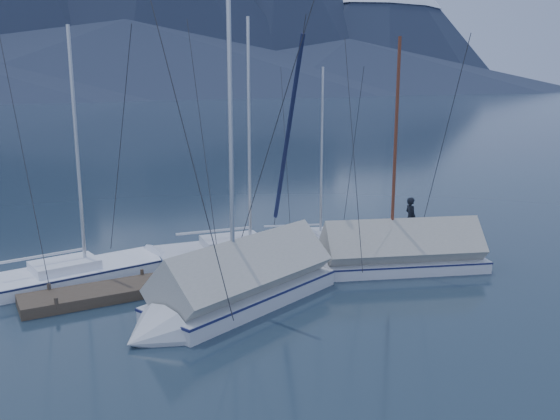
# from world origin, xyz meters

# --- Properties ---
(ground) EXTENTS (1000.00, 1000.00, 0.00)m
(ground) POSITION_xyz_m (0.00, 0.00, 0.00)
(ground) COLOR black
(ground) RESTS_ON ground
(dock) EXTENTS (18.00, 1.50, 0.54)m
(dock) POSITION_xyz_m (0.00, 2.00, 0.11)
(dock) COLOR #382D23
(dock) RESTS_ON ground
(mooring_posts) EXTENTS (15.12, 1.52, 0.35)m
(mooring_posts) POSITION_xyz_m (-0.50, 2.00, 0.35)
(mooring_posts) COLOR #382D23
(mooring_posts) RESTS_ON ground
(sailboat_open_left) EXTENTS (7.36, 3.24, 9.45)m
(sailboat_open_left) POSITION_xyz_m (-6.05, 4.39, 0.17)
(sailboat_open_left) COLOR white
(sailboat_open_left) RESTS_ON ground
(sailboat_open_mid) EXTENTS (7.79, 3.37, 10.03)m
(sailboat_open_mid) POSITION_xyz_m (0.29, 3.95, 0.18)
(sailboat_open_mid) COLOR silver
(sailboat_open_mid) RESTS_ON ground
(sailboat_open_right) EXTENTS (6.32, 3.78, 8.08)m
(sailboat_open_right) POSITION_xyz_m (3.36, 3.66, 0.14)
(sailboat_open_right) COLOR #B8BDC5
(sailboat_open_right) RESTS_ON ground
(sailboat_covered_near) EXTENTS (7.39, 4.45, 9.21)m
(sailboat_covered_near) POSITION_xyz_m (3.33, -0.10, 0.46)
(sailboat_covered_near) COLOR silver
(sailboat_covered_near) RESTS_ON ground
(sailboat_covered_far) EXTENTS (7.93, 4.78, 10.68)m
(sailboat_covered_far) POSITION_xyz_m (-3.29, -0.78, 0.52)
(sailboat_covered_far) COLOR silver
(sailboat_covered_far) RESTS_ON ground
(person) EXTENTS (0.50, 0.69, 1.75)m
(person) POSITION_xyz_m (6.18, 1.92, 1.21)
(person) COLOR black
(person) RESTS_ON dock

